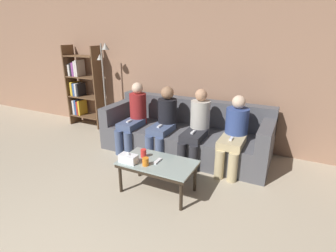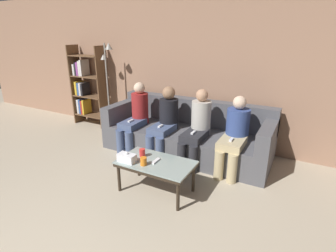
{
  "view_description": "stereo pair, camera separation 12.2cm",
  "coord_description": "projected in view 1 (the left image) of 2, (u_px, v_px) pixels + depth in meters",
  "views": [
    {
      "loc": [
        1.52,
        -0.46,
        1.89
      ],
      "look_at": [
        0.0,
        2.61,
        0.66
      ],
      "focal_mm": 28.0,
      "sensor_mm": 36.0,
      "label": 1
    },
    {
      "loc": [
        1.63,
        -0.41,
        1.89
      ],
      "look_at": [
        0.0,
        2.61,
        0.66
      ],
      "focal_mm": 28.0,
      "sensor_mm": 36.0,
      "label": 2
    }
  ],
  "objects": [
    {
      "name": "seated_person_left_end",
      "position": [
        134.0,
        116.0,
        4.37
      ],
      "size": [
        0.31,
        0.67,
        1.11
      ],
      "color": "#47567A",
      "rests_on": "ground_plane"
    },
    {
      "name": "wall_back",
      "position": [
        199.0,
        69.0,
        4.44
      ],
      "size": [
        12.0,
        0.06,
        2.6
      ],
      "color": "#9E755B",
      "rests_on": "ground_plane"
    },
    {
      "name": "couch",
      "position": [
        186.0,
        135.0,
        4.31
      ],
      "size": [
        2.68,
        0.97,
        0.83
      ],
      "color": "#515156",
      "rests_on": "ground_plane"
    },
    {
      "name": "tissue_box",
      "position": [
        128.0,
        158.0,
        3.14
      ],
      "size": [
        0.22,
        0.12,
        0.13
      ],
      "color": "white",
      "rests_on": "coffee_table"
    },
    {
      "name": "seated_person_mid_right",
      "position": [
        197.0,
        126.0,
        3.9
      ],
      "size": [
        0.31,
        0.69,
        1.11
      ],
      "color": "#28282D",
      "rests_on": "ground_plane"
    },
    {
      "name": "cup_near_left",
      "position": [
        144.0,
        153.0,
        3.28
      ],
      "size": [
        0.07,
        0.07,
        0.1
      ],
      "color": "red",
      "rests_on": "coffee_table"
    },
    {
      "name": "game_remote",
      "position": [
        158.0,
        161.0,
        3.16
      ],
      "size": [
        0.04,
        0.15,
        0.02
      ],
      "color": "white",
      "rests_on": "coffee_table"
    },
    {
      "name": "cup_near_right",
      "position": [
        146.0,
        162.0,
        3.07
      ],
      "size": [
        0.08,
        0.08,
        0.1
      ],
      "color": "orange",
      "rests_on": "coffee_table"
    },
    {
      "name": "seated_person_right_end",
      "position": [
        234.0,
        132.0,
        3.68
      ],
      "size": [
        0.32,
        0.7,
        1.07
      ],
      "color": "tan",
      "rests_on": "ground_plane"
    },
    {
      "name": "coffee_table",
      "position": [
        158.0,
        165.0,
        3.18
      ],
      "size": [
        0.92,
        0.53,
        0.41
      ],
      "color": "#8C9E99",
      "rests_on": "ground_plane"
    },
    {
      "name": "bookshelf",
      "position": [
        82.0,
        87.0,
        5.45
      ],
      "size": [
        0.78,
        0.32,
        1.65
      ],
      "color": "brown",
      "rests_on": "ground_plane"
    },
    {
      "name": "seated_person_mid_left",
      "position": [
        164.0,
        120.0,
        4.14
      ],
      "size": [
        0.31,
        0.67,
        1.09
      ],
      "color": "#47567A",
      "rests_on": "ground_plane"
    },
    {
      "name": "standing_lamp",
      "position": [
        105.0,
        79.0,
        4.94
      ],
      "size": [
        0.31,
        0.26,
        1.71
      ],
      "color": "gray",
      "rests_on": "ground_plane"
    }
  ]
}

